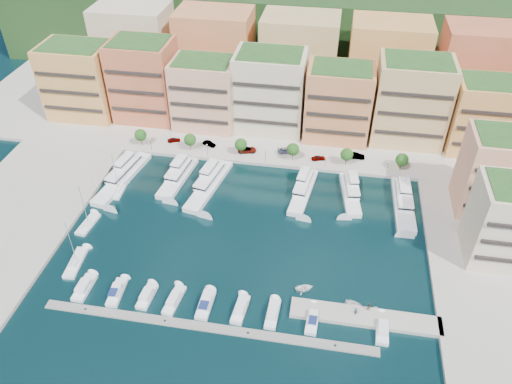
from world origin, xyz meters
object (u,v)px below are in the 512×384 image
tree_2 (241,144)px  car_0 (174,140)px  yacht_4 (303,189)px  cruiser_4 (205,305)px  lamppost_4 (388,165)px  cruiser_9 (382,329)px  yacht_5 (350,191)px  tree_5 (402,160)px  sailboat_2 (119,191)px  person_0 (355,311)px  tree_3 (293,149)px  yacht_1 (178,175)px  yacht_2 (210,182)px  tree_1 (190,140)px  lamppost_0 (151,143)px  cruiser_7 (312,320)px  lamppost_1 (207,148)px  cruiser_3 (174,300)px  cruiser_2 (147,296)px  car_1 (209,144)px  cruiser_0 (84,288)px  car_4 (318,158)px  cruiser_6 (273,314)px  tender_3 (375,308)px  car_2 (247,150)px  lamppost_3 (326,159)px  tree_0 (141,135)px  tender_0 (304,288)px  yacht_0 (124,175)px  sailboat_0 (76,263)px  sailboat_1 (88,225)px  person_1 (368,307)px  tender_2 (354,305)px  yacht_6 (403,201)px  tree_4 (347,154)px

tree_2 → car_0: bearing=170.7°
yacht_4 → cruiser_4: 47.19m
lamppost_4 → cruiser_9: bearing=-92.6°
cruiser_9 → cruiser_4: bearing=-180.0°
yacht_5 → tree_5: bearing=42.5°
sailboat_2 → person_0: 74.02m
tree_3 → person_0: (19.77, -55.35, -2.77)m
yacht_1 → yacht_2: size_ratio=0.83×
tree_1 → lamppost_0: size_ratio=1.35×
cruiser_7 → yacht_1: bearing=134.1°
lamppost_1 → cruiser_3: size_ratio=0.50×
cruiser_2 → cruiser_9: size_ratio=0.93×
yacht_4 → lamppost_0: bearing=166.3°
yacht_2 → cruiser_3: bearing=-86.7°
yacht_1 → car_1: size_ratio=4.78×
lamppost_0 → cruiser_0: lamppost_0 is taller
car_4 → cruiser_6: bearing=155.6°
lamppost_1 → person_0: lamppost_1 is taller
tender_3 → car_2: (-38.52, 54.36, 1.41)m
lamppost_3 → cruiser_4: 60.25m
tree_3 → yacht_5: size_ratio=0.30×
tree_5 → lamppost_4: bearing=-150.1°
tree_0 → person_0: size_ratio=2.89×
cruiser_9 → tender_3: 5.76m
tender_0 → sailboat_2: bearing=40.5°
yacht_0 → tree_3: bearing=19.1°
cruiser_7 → sailboat_2: sailboat_2 is taller
sailboat_0 → car_2: size_ratio=2.28×
yacht_0 → sailboat_1: 21.25m
tree_0 → yacht_1: 21.56m
person_1 → tender_2: bearing=-26.8°
tree_3 → car_4: tree_3 is taller
car_0 → yacht_6: bearing=-127.6°
tender_0 → cruiser_6: bearing=120.7°
lamppost_1 → tender_3: lamppost_1 is taller
lamppost_1 → yacht_4: yacht_4 is taller
yacht_2 → car_4: size_ratio=6.00×
lamppost_1 → car_1: (-0.87, 5.62, -2.11)m
cruiser_4 → car_0: size_ratio=2.01×
yacht_2 → cruiser_2: size_ratio=3.42×
car_1 → car_4: (34.60, -2.05, -0.01)m
lamppost_3 → cruiser_9: size_ratio=0.54×
cruiser_2 → car_2: car_2 is taller
tree_0 → yacht_4: size_ratio=0.26×
tree_4 → cruiser_9: size_ratio=0.73×
yacht_1 → sailboat_1: sailboat_1 is taller
sailboat_2 → person_0: size_ratio=6.76×
tree_5 → cruiser_3: size_ratio=0.67×
tree_5 → car_0: bearing=177.0°
car_0 → tender_0: bearing=-161.4°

